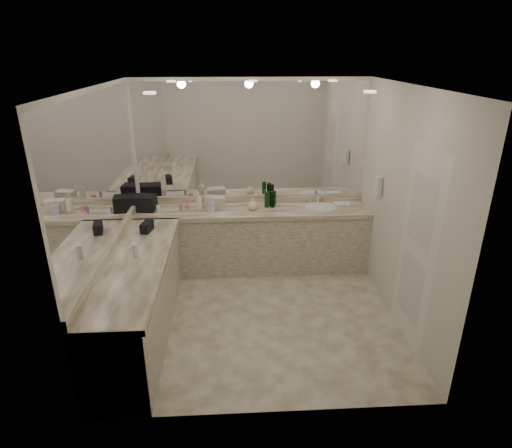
{
  "coord_description": "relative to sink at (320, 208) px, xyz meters",
  "views": [
    {
      "loc": [
        -0.27,
        -4.32,
        2.92
      ],
      "look_at": [
        0.01,
        0.4,
        1.0
      ],
      "focal_mm": 30.0,
      "sensor_mm": 36.0,
      "label": 1
    }
  ],
  "objects": [
    {
      "name": "faucet",
      "position": [
        0.0,
        0.21,
        0.07
      ],
      "size": [
        0.24,
        0.16,
        0.14
      ],
      "primitive_type": "cube",
      "color": "silver",
      "rests_on": "vanity_back_top"
    },
    {
      "name": "hand_towel",
      "position": [
        0.31,
        0.04,
        0.02
      ],
      "size": [
        0.23,
        0.16,
        0.04
      ],
      "primitive_type": "cube",
      "rotation": [
        0.0,
        0.0,
        -0.08
      ],
      "color": "white",
      "rests_on": "vanity_back_top"
    },
    {
      "name": "wall_phone",
      "position": [
        0.61,
        -0.5,
        0.46
      ],
      "size": [
        0.06,
        0.1,
        0.24
      ],
      "primitive_type": "cube",
      "color": "white",
      "rests_on": "wall_right"
    },
    {
      "name": "amenity_bottle_4",
      "position": [
        -1.92,
        -0.03,
        0.05
      ],
      "size": [
        0.04,
        0.04,
        0.09
      ],
      "primitive_type": "cylinder",
      "color": "#9966B2",
      "rests_on": "vanity_back_top"
    },
    {
      "name": "green_bottle_0",
      "position": [
        -0.68,
        0.1,
        0.11
      ],
      "size": [
        0.07,
        0.07,
        0.21
      ],
      "primitive_type": "cylinder",
      "color": "#115020",
      "rests_on": "vanity_back_top"
    },
    {
      "name": "amenity_bottle_1",
      "position": [
        -1.57,
        0.07,
        0.07
      ],
      "size": [
        0.04,
        0.04,
        0.13
      ],
      "primitive_type": "cylinder",
      "color": "#9966B2",
      "rests_on": "vanity_back_top"
    },
    {
      "name": "wall_left",
      "position": [
        -2.55,
        -1.2,
        0.41
      ],
      "size": [
        0.02,
        3.0,
        2.6
      ],
      "primitive_type": "cube",
      "color": "silver",
      "rests_on": "floor"
    },
    {
      "name": "soap_bottle_c",
      "position": [
        -0.95,
        -0.05,
        0.09
      ],
      "size": [
        0.18,
        0.18,
        0.18
      ],
      "primitive_type": "imported",
      "rotation": [
        0.0,
        0.0,
        0.36
      ],
      "color": "#FFE6A0",
      "rests_on": "vanity_back_top"
    },
    {
      "name": "lotion_left",
      "position": [
        -2.25,
        -1.4,
        0.08
      ],
      "size": [
        0.06,
        0.06,
        0.15
      ],
      "primitive_type": "cylinder",
      "color": "white",
      "rests_on": "vanity_left_top"
    },
    {
      "name": "vanity_left_base",
      "position": [
        -2.25,
        -1.5,
        -0.48
      ],
      "size": [
        0.6,
        2.4,
        0.84
      ],
      "primitive_type": "cube",
      "color": "beige",
      "rests_on": "floor"
    },
    {
      "name": "sink",
      "position": [
        0.0,
        0.0,
        0.0
      ],
      "size": [
        0.44,
        0.44,
        0.03
      ],
      "primitive_type": "cylinder",
      "color": "white",
      "rests_on": "vanity_back_top"
    },
    {
      "name": "soap_bottle_b",
      "position": [
        -1.51,
        -0.05,
        0.1
      ],
      "size": [
        0.11,
        0.11,
        0.19
      ],
      "primitive_type": "imported",
      "rotation": [
        0.0,
        0.0,
        -0.35
      ],
      "color": "silver",
      "rests_on": "vanity_back_top"
    },
    {
      "name": "wall_right",
      "position": [
        0.65,
        -1.2,
        0.41
      ],
      "size": [
        0.02,
        3.0,
        2.6
      ],
      "primitive_type": "cube",
      "color": "silver",
      "rests_on": "floor"
    },
    {
      "name": "mirror_back",
      "position": [
        -0.95,
        0.29,
        0.88
      ],
      "size": [
        3.12,
        0.01,
        1.55
      ],
      "primitive_type": "cube",
      "color": "white",
      "rests_on": "wall_back"
    },
    {
      "name": "amenity_bottle_2",
      "position": [
        -2.22,
        -0.05,
        0.05
      ],
      "size": [
        0.05,
        0.05,
        0.09
      ],
      "primitive_type": "cylinder",
      "color": "white",
      "rests_on": "vanity_back_top"
    },
    {
      "name": "backsplash_back",
      "position": [
        -0.95,
        0.28,
        0.05
      ],
      "size": [
        3.2,
        0.04,
        0.1
      ],
      "primitive_type": "cube",
      "color": "beige",
      "rests_on": "vanity_back_top"
    },
    {
      "name": "soap_bottle_a",
      "position": [
        -1.68,
        0.01,
        0.12
      ],
      "size": [
        0.11,
        0.11,
        0.24
      ],
      "primitive_type": "imported",
      "rotation": [
        0.0,
        0.0,
        0.23
      ],
      "color": "white",
      "rests_on": "vanity_back_top"
    },
    {
      "name": "black_toiletry_bag",
      "position": [
        -2.45,
        0.03,
        0.11
      ],
      "size": [
        0.39,
        0.28,
        0.21
      ],
      "primitive_type": "cube",
      "rotation": [
        0.0,
        0.0,
        -0.13
      ],
      "color": "black",
      "rests_on": "vanity_back_top"
    },
    {
      "name": "mirror_left",
      "position": [
        -2.54,
        -1.2,
        0.88
      ],
      "size": [
        0.01,
        2.92,
        1.55
      ],
      "primitive_type": "cube",
      "color": "white",
      "rests_on": "wall_left"
    },
    {
      "name": "black_bag_spill",
      "position": [
        -2.25,
        -0.72,
        0.06
      ],
      "size": [
        0.14,
        0.23,
        0.12
      ],
      "primitive_type": "cube",
      "rotation": [
        0.0,
        0.0,
        -0.2
      ],
      "color": "black",
      "rests_on": "vanity_left_top"
    },
    {
      "name": "backsplash_left",
      "position": [
        -2.53,
        -1.2,
        0.05
      ],
      "size": [
        0.04,
        3.0,
        0.1
      ],
      "primitive_type": "cube",
      "color": "beige",
      "rests_on": "vanity_left_top"
    },
    {
      "name": "vanity_back_top",
      "position": [
        -0.95,
        -0.01,
        -0.03
      ],
      "size": [
        3.2,
        0.64,
        0.06
      ],
      "primitive_type": "cube",
      "color": "beige",
      "rests_on": "vanity_back_base"
    },
    {
      "name": "amenity_bottle_0",
      "position": [
        -1.49,
        0.08,
        0.05
      ],
      "size": [
        0.06,
        0.06,
        0.1
      ],
      "primitive_type": "cylinder",
      "color": "white",
      "rests_on": "vanity_back_top"
    },
    {
      "name": "green_bottle_3",
      "position": [
        -0.67,
        0.09,
        0.1
      ],
      "size": [
        0.06,
        0.06,
        0.19
      ],
      "primitive_type": "cylinder",
      "color": "#115020",
      "rests_on": "vanity_back_top"
    },
    {
      "name": "green_bottle_2",
      "position": [
        -0.75,
        0.05,
        0.11
      ],
      "size": [
        0.06,
        0.06,
        0.22
      ],
      "primitive_type": "cylinder",
      "color": "#115020",
      "rests_on": "vanity_back_top"
    },
    {
      "name": "green_bottle_1",
      "position": [
        -0.64,
        0.13,
        0.11
      ],
      "size": [
        0.07,
        0.07,
        0.2
      ],
      "primitive_type": "cylinder",
      "color": "#115020",
      "rests_on": "vanity_back_top"
    },
    {
      "name": "ceiling",
      "position": [
        -0.95,
        -1.2,
        1.71
      ],
      "size": [
        3.2,
        3.2,
        0.0
      ],
      "primitive_type": "plane",
      "color": "white",
      "rests_on": "floor"
    },
    {
      "name": "cream_cosmetic_case",
      "position": [
        -1.46,
        0.09,
        0.08
      ],
      "size": [
        0.28,
        0.21,
        0.15
      ],
      "primitive_type": "cube",
      "rotation": [
        0.0,
        0.0,
        -0.21
      ],
      "color": "beige",
      "rests_on": "vanity_back_top"
    },
    {
      "name": "door",
      "position": [
        0.64,
        -1.7,
        0.16
      ],
      "size": [
        0.02,
        0.82,
        2.1
      ],
      "primitive_type": "cube",
      "color": "white",
      "rests_on": "wall_right"
    },
    {
      "name": "floor",
      "position": [
        -0.95,
        -1.2,
        -0.9
      ],
      "size": [
        3.2,
        3.2,
        0.0
      ],
      "primitive_type": "plane",
      "color": "beige",
      "rests_on": "ground"
    },
    {
      "name": "vanity_left_top",
      "position": [
        -2.24,
        -1.5,
        -0.03
      ],
      "size": [
        0.64,
        2.42,
        0.06
      ],
      "primitive_type": "cube",
      "color": "beige",
      "rests_on": "vanity_left_base"
    },
    {
      "name": "wall_back",
      "position": [
        -0.95,
        0.3,
        0.41
      ],
      "size": [
        3.2,
        0.02,
        2.6
      ],
      "primitive_type": "cube",
      "color": "silver",
      "rests_on": "floor"
    },
    {
      "name": "amenity_bottle_3",
      "position": [
        -1.83,
        0.05,
        0.04
      ],
      "size": [
        0.07,
        0.07,
        0.06
      ],
      "primitive_type": "cylinder",
      "color": "#E57F66",
      "rests_on": "vanity_back_top"
    },
    {
      "name": "green_bottle_4",
      "position": [
        -0.67,
        0.04,
        0.1
      ],
      "size": [
        0.06,
        0.06,
        0.2
      ],
      "primitive_type": "cylinder",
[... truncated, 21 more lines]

